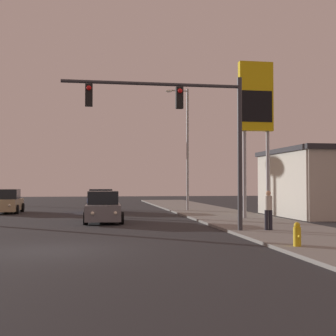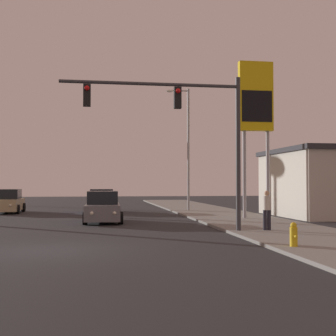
{
  "view_description": "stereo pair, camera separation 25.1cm",
  "coord_description": "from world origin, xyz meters",
  "views": [
    {
      "loc": [
        1.29,
        -15.06,
        2.11
      ],
      "look_at": [
        5.79,
        12.7,
        3.02
      ],
      "focal_mm": 50.0,
      "sensor_mm": 36.0,
      "label": 1
    },
    {
      "loc": [
        1.54,
        -15.1,
        2.11
      ],
      "look_at": [
        5.79,
        12.7,
        3.02
      ],
      "focal_mm": 50.0,
      "sensor_mm": 36.0,
      "label": 2
    }
  ],
  "objects": [
    {
      "name": "car_blue",
      "position": [
        1.86,
        18.99,
        0.76
      ],
      "size": [
        2.04,
        4.33,
        1.68
      ],
      "rotation": [
        0.0,
        0.0,
        3.17
      ],
      "color": "navy",
      "rests_on": "ground"
    },
    {
      "name": "gas_station_sign",
      "position": [
        10.59,
        10.61,
        6.62
      ],
      "size": [
        2.0,
        0.42,
        9.0
      ],
      "color": "#99999E",
      "rests_on": "sidewalk_right"
    },
    {
      "name": "fire_hydrant",
      "position": [
        7.68,
        -1.11,
        0.49
      ],
      "size": [
        0.24,
        0.34,
        0.76
      ],
      "color": "gold",
      "rests_on": "sidewalk_right"
    },
    {
      "name": "car_tan",
      "position": [
        -4.71,
        19.52,
        0.76
      ],
      "size": [
        2.04,
        4.32,
        1.68
      ],
      "rotation": [
        0.0,
        0.0,
        3.15
      ],
      "color": "tan",
      "rests_on": "ground"
    },
    {
      "name": "street_lamp",
      "position": [
        8.12,
        18.8,
        5.12
      ],
      "size": [
        1.74,
        0.24,
        9.0
      ],
      "color": "#99999E",
      "rests_on": "sidewalk_right"
    },
    {
      "name": "traffic_light_mast",
      "position": [
        5.3,
        4.0,
        4.74
      ],
      "size": [
        7.56,
        0.36,
        6.5
      ],
      "color": "#38383D",
      "rests_on": "sidewalk_right"
    },
    {
      "name": "sidewalk_right",
      "position": [
        9.5,
        10.0,
        0.06
      ],
      "size": [
        5.0,
        60.0,
        0.12
      ],
      "color": "gray",
      "rests_on": "ground"
    },
    {
      "name": "car_grey",
      "position": [
        1.86,
        10.34,
        0.76
      ],
      "size": [
        2.04,
        4.33,
        1.68
      ],
      "rotation": [
        0.0,
        0.0,
        3.12
      ],
      "color": "slate",
      "rests_on": "ground"
    },
    {
      "name": "pedestrian_on_sidewalk",
      "position": [
        8.7,
        3.92,
        1.03
      ],
      "size": [
        0.34,
        0.32,
        1.67
      ],
      "color": "#23232D",
      "rests_on": "sidewalk_right"
    },
    {
      "name": "ground_plane",
      "position": [
        0.0,
        0.0,
        0.0
      ],
      "size": [
        120.0,
        120.0,
        0.0
      ],
      "primitive_type": "plane",
      "color": "#28282B"
    }
  ]
}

